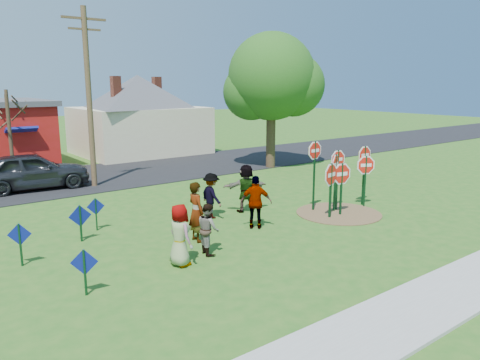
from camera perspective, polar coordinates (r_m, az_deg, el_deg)
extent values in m
plane|color=#245D1A|center=(15.92, -1.55, -6.04)|extent=(120.00, 120.00, 0.00)
cube|color=#9E9E99|center=(11.33, 21.18, -14.30)|extent=(22.00, 1.80, 0.08)
cube|color=black|center=(25.84, -16.75, 0.45)|extent=(120.00, 7.50, 0.04)
cylinder|color=brown|center=(18.17, 11.93, -3.98)|extent=(3.20, 3.20, 0.03)
cube|color=navy|center=(27.42, -25.13, 5.50)|extent=(1.60, 0.78, 0.45)
cube|color=beige|center=(33.68, -12.16, 5.94)|extent=(8.00, 7.00, 3.20)
pyramid|color=#4C4C51|center=(33.53, -12.44, 12.41)|extent=(9.40, 9.40, 2.20)
cube|color=brown|center=(31.79, -14.91, 10.90)|extent=(0.55, 0.55, 1.40)
cube|color=brown|center=(35.31, -10.11, 11.16)|extent=(0.55, 0.55, 1.40)
cube|color=#0F381B|center=(17.29, 10.97, -1.32)|extent=(0.07, 0.09, 2.03)
cylinder|color=white|center=(17.17, 11.05, 0.64)|extent=(1.12, 0.25, 1.14)
cylinder|color=red|center=(17.17, 11.05, 0.64)|extent=(0.97, 0.22, 0.99)
cube|color=white|center=(17.17, 11.05, 0.64)|extent=(0.49, 0.11, 0.14)
cube|color=#0F381B|center=(18.12, 9.02, 0.43)|extent=(0.05, 0.07, 2.70)
cylinder|color=white|center=(17.96, 9.12, 3.57)|extent=(0.96, 0.05, 0.96)
cylinder|color=red|center=(17.96, 9.12, 3.57)|extent=(0.83, 0.05, 0.83)
cube|color=white|center=(17.96, 9.12, 3.57)|extent=(0.42, 0.02, 0.12)
cylinder|color=gold|center=(17.96, 9.12, 3.57)|extent=(0.96, 0.05, 0.96)
cube|color=#0F381B|center=(18.39, 11.74, -0.06)|extent=(0.06, 0.07, 2.35)
cylinder|color=white|center=(18.24, 11.85, 2.48)|extent=(0.96, 0.10, 0.96)
cylinder|color=red|center=(18.24, 11.85, 2.48)|extent=(0.83, 0.09, 0.83)
cube|color=white|center=(18.24, 11.85, 2.48)|extent=(0.42, 0.04, 0.12)
cube|color=#0F381B|center=(19.44, 14.83, 0.50)|extent=(0.05, 0.07, 2.40)
cylinder|color=white|center=(19.30, 14.96, 2.96)|extent=(0.98, 0.04, 0.98)
cylinder|color=red|center=(19.30, 14.96, 2.96)|extent=(0.84, 0.04, 0.84)
cube|color=white|center=(19.30, 14.96, 2.96)|extent=(0.43, 0.02, 0.12)
cylinder|color=gold|center=(19.30, 14.96, 2.96)|extent=(0.98, 0.04, 0.98)
cube|color=#0F381B|center=(17.76, 12.22, -1.13)|extent=(0.07, 0.08, 1.97)
cylinder|color=white|center=(17.65, 12.31, 0.73)|extent=(1.08, 0.22, 1.09)
cylinder|color=red|center=(17.65, 12.31, 0.73)|extent=(0.93, 0.19, 0.94)
cube|color=white|center=(17.65, 12.31, 0.73)|extent=(0.47, 0.09, 0.14)
cube|color=#0F381B|center=(19.17, 14.99, -0.19)|extent=(0.08, 0.08, 2.06)
cylinder|color=white|center=(19.04, 15.10, 1.76)|extent=(0.90, 0.48, 1.01)
cylinder|color=red|center=(19.04, 15.10, 1.76)|extent=(0.78, 0.42, 0.87)
cube|color=white|center=(19.04, 15.10, 1.76)|extent=(0.40, 0.21, 0.13)
cylinder|color=gold|center=(19.04, 15.10, 1.76)|extent=(0.90, 0.48, 1.01)
cube|color=#0F381B|center=(18.16, 11.49, -0.40)|extent=(0.08, 0.09, 2.23)
cylinder|color=white|center=(18.03, 11.59, 1.86)|extent=(0.98, 0.45, 1.07)
cylinder|color=red|center=(18.03, 11.59, 1.86)|extent=(0.85, 0.39, 0.92)
cube|color=white|center=(18.03, 11.59, 1.86)|extent=(0.43, 0.19, 0.13)
cube|color=#0F381B|center=(11.60, -18.38, -10.67)|extent=(0.07, 0.08, 1.11)
cube|color=navy|center=(11.51, -18.46, -9.48)|extent=(0.57, 0.30, 0.63)
cube|color=#0F381B|center=(13.99, -25.20, -7.19)|extent=(0.07, 0.07, 1.18)
cube|color=navy|center=(13.90, -25.30, -6.02)|extent=(0.57, 0.27, 0.62)
cube|color=#0F381B|center=(15.41, -18.86, -5.05)|extent=(0.06, 0.07, 1.15)
cube|color=navy|center=(15.35, -18.92, -4.16)|extent=(0.70, 0.08, 0.70)
cube|color=#0F381B|center=(16.39, -17.13, -4.04)|extent=(0.06, 0.06, 1.10)
cube|color=navy|center=(16.31, -17.19, -3.10)|extent=(0.57, 0.15, 0.58)
imported|color=#475D9C|center=(12.75, -7.34, -6.68)|extent=(0.60, 0.87, 1.71)
imported|color=#2A776B|center=(14.59, -5.36, -3.88)|extent=(0.49, 0.71, 1.89)
imported|color=brown|center=(13.56, -3.88, -5.94)|extent=(0.71, 0.83, 1.50)
imported|color=#35353A|center=(17.06, -3.51, -1.93)|extent=(0.64, 1.09, 1.67)
imported|color=#493058|center=(15.79, 1.96, -2.74)|extent=(1.10, 1.04, 1.83)
imported|color=#1F4D26|center=(17.84, 0.74, -1.00)|extent=(1.80, 1.12, 1.85)
imported|color=#2C2C30|center=(23.54, -24.08, 1.04)|extent=(5.23, 2.52, 1.72)
cylinder|color=#4C3823|center=(22.95, -17.91, 9.33)|extent=(0.26, 0.26, 8.23)
cube|color=#4C3823|center=(23.11, -18.50, 18.18)|extent=(2.01, 0.12, 0.11)
cube|color=#4C3823|center=(23.06, -18.42, 17.05)|extent=(1.46, 0.10, 0.09)
cylinder|color=#382819|center=(27.17, 3.78, 5.87)|extent=(0.53, 0.53, 4.18)
sphere|color=#1C4C14|center=(27.03, 3.87, 12.49)|extent=(4.93, 4.93, 4.93)
sphere|color=#1C4C14|center=(27.38, 6.48, 11.44)|extent=(3.61, 3.61, 3.61)
sphere|color=#1C4C14|center=(27.06, 1.38, 10.70)|extent=(3.23, 3.23, 3.23)
cylinder|color=#382819|center=(27.74, -26.22, 5.18)|extent=(0.18, 0.18, 4.53)
cylinder|color=#382819|center=(26.06, -26.20, 4.60)|extent=(0.18, 0.18, 4.32)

